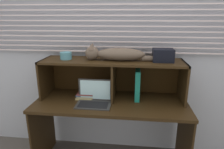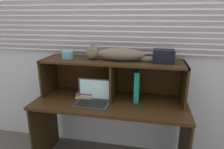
# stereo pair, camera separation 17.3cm
# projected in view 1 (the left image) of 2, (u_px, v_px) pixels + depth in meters

# --- Properties ---
(back_panel_with_blinds) EXTENTS (4.40, 0.08, 2.50)m
(back_panel_with_blinds) POSITION_uv_depth(u_px,v_px,m) (114.00, 46.00, 2.18)
(back_panel_with_blinds) COLOR #AEB4C1
(back_panel_with_blinds) RESTS_ON ground
(desk) EXTENTS (1.54, 0.62, 0.75)m
(desk) POSITION_uv_depth(u_px,v_px,m) (111.00, 114.00, 2.04)
(desk) COLOR black
(desk) RESTS_ON ground
(hutch_shelf_unit) EXTENTS (1.45, 0.38, 0.40)m
(hutch_shelf_unit) POSITION_uv_depth(u_px,v_px,m) (113.00, 70.00, 2.05)
(hutch_shelf_unit) COLOR black
(hutch_shelf_unit) RESTS_ON desk
(cat) EXTENTS (0.80, 0.16, 0.17)m
(cat) POSITION_uv_depth(u_px,v_px,m) (115.00, 54.00, 1.96)
(cat) COLOR brown
(cat) RESTS_ON hutch_shelf_unit
(laptop) EXTENTS (0.34, 0.21, 0.23)m
(laptop) POSITION_uv_depth(u_px,v_px,m) (94.00, 99.00, 1.93)
(laptop) COLOR #2E2E2E
(laptop) RESTS_ON desk
(binder_upright) EXTENTS (0.05, 0.23, 0.31)m
(binder_upright) POSITION_uv_depth(u_px,v_px,m) (137.00, 84.00, 2.03)
(binder_upright) COLOR #177461
(binder_upright) RESTS_ON desk
(book_stack) EXTENTS (0.19, 0.26, 0.06)m
(book_stack) POSITION_uv_depth(u_px,v_px,m) (87.00, 93.00, 2.12)
(book_stack) COLOR tan
(book_stack) RESTS_ON desk
(small_basket) EXTENTS (0.12, 0.12, 0.07)m
(small_basket) POSITION_uv_depth(u_px,v_px,m) (66.00, 56.00, 2.03)
(small_basket) COLOR teal
(small_basket) RESTS_ON hutch_shelf_unit
(storage_box) EXTENTS (0.20, 0.16, 0.12)m
(storage_box) POSITION_uv_depth(u_px,v_px,m) (163.00, 55.00, 1.92)
(storage_box) COLOR black
(storage_box) RESTS_ON hutch_shelf_unit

